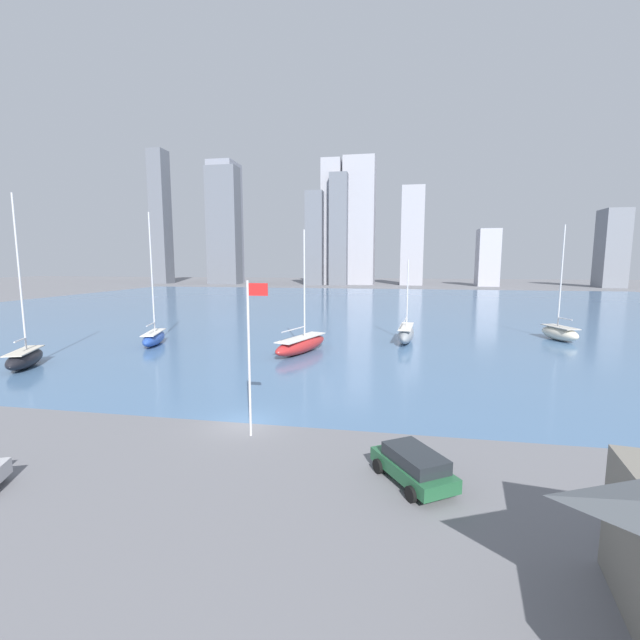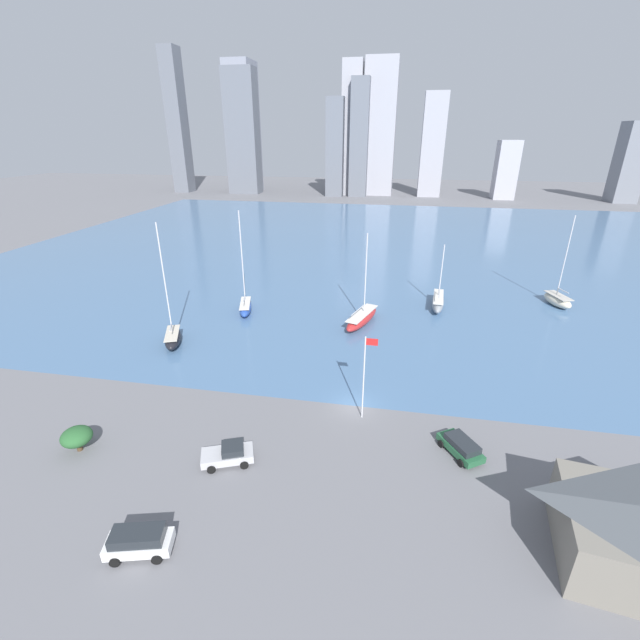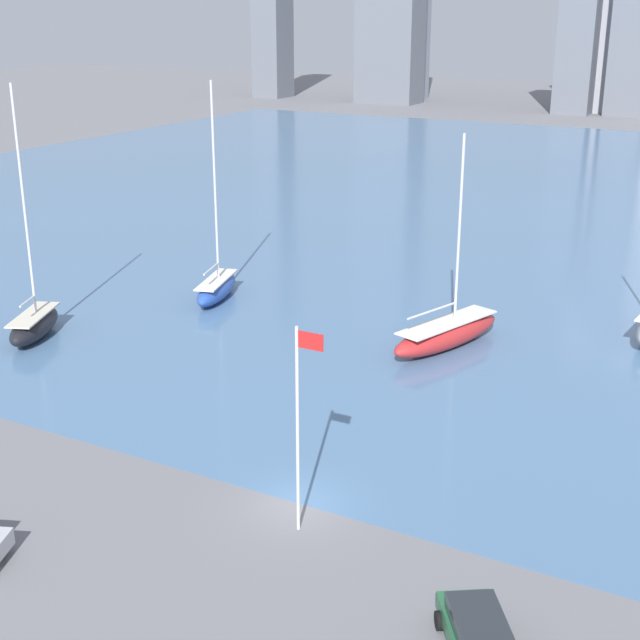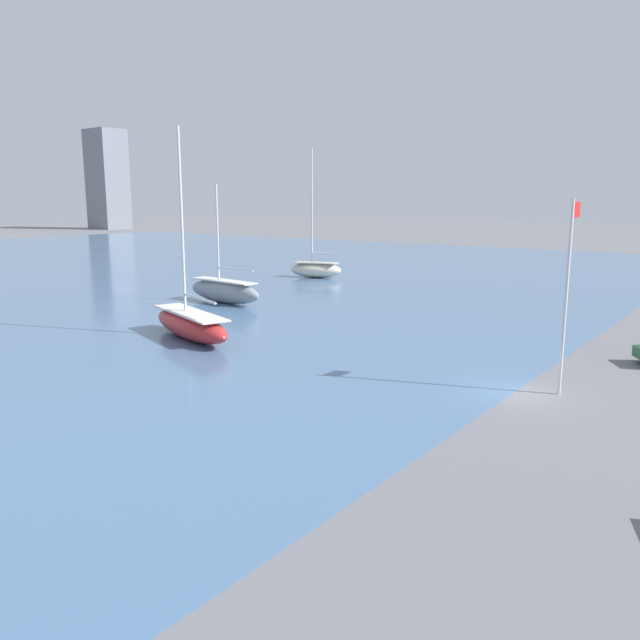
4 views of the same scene
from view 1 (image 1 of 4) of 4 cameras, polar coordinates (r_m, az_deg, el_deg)
The scene contains 10 objects.
ground_plane at distance 28.00m, azimuth -10.03°, elevation -13.39°, with size 500.00×500.00×0.00m, color slate.
harbor_water at distance 95.44m, azimuth 4.61°, elevation 1.65°, with size 180.00×140.00×0.00m.
flag_pole at distance 24.64m, azimuth -9.29°, elevation -4.21°, with size 1.24×0.14×9.02m.
distant_city_skyline at distance 198.45m, azimuth -0.80°, elevation 12.18°, with size 203.06×22.81×61.79m.
sailboat_black at distance 49.83m, azimuth -34.68°, elevation -4.07°, with size 4.39×6.72×16.38m.
sailboat_gray at distance 55.21m, azimuth 11.40°, elevation -1.76°, with size 2.61×9.00×10.37m.
sailboat_cream at distance 63.39m, azimuth 29.32°, elevation -1.44°, with size 4.24×6.66×14.74m.
sailboat_blue at distance 56.03m, azimuth -21.28°, elevation -2.10°, with size 3.79×7.35×15.94m.
sailboat_red at distance 47.77m, azimuth -2.51°, elevation -3.22°, with size 5.24×10.09×13.57m.
parked_wagon_green at distance 20.99m, azimuth 12.35°, elevation -18.38°, with size 4.00×4.72×1.57m.
Camera 1 is at (9.23, -24.46, 10.02)m, focal length 24.00 mm.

